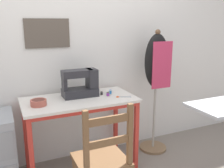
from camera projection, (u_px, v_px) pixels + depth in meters
name	position (u px, v px, depth m)	size (l,w,h in m)	color
wall_back	(68.00, 45.00, 2.62)	(10.00, 0.07, 2.55)	silver
sewing_table	(80.00, 109.00, 2.45)	(1.09, 0.57, 0.78)	silver
sewing_machine	(82.00, 84.00, 2.49)	(0.36, 0.19, 0.29)	#28282D
fabric_bowl	(38.00, 102.00, 2.23)	(0.14, 0.14, 0.05)	#B25647
scissors	(121.00, 97.00, 2.49)	(0.15, 0.09, 0.01)	silver
thread_spool_near_machine	(102.00, 93.00, 2.56)	(0.03, 0.03, 0.03)	black
thread_spool_mid_table	(108.00, 94.00, 2.51)	(0.04, 0.04, 0.04)	purple
thread_spool_far_edge	(110.00, 92.00, 2.59)	(0.03, 0.03, 0.04)	#2875C1
wooden_chair	(102.00, 162.00, 1.95)	(0.40, 0.38, 0.94)	brown
dress_form	(156.00, 69.00, 2.81)	(0.32, 0.32, 1.43)	#846647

